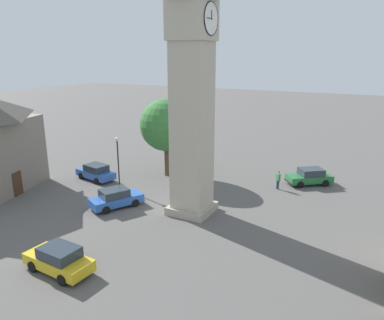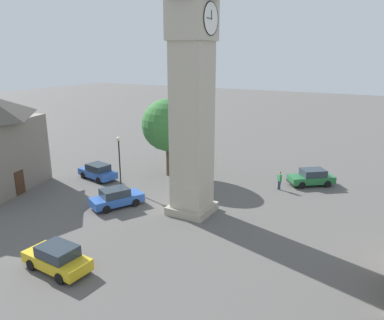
{
  "view_description": "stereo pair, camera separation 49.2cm",
  "coord_description": "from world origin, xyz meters",
  "px_view_note": "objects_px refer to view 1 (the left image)",
  "views": [
    {
      "loc": [
        23.41,
        12.33,
        11.74
      ],
      "look_at": [
        0.0,
        0.0,
        4.18
      ],
      "focal_mm": 34.65,
      "sensor_mm": 36.0,
      "label": 1
    },
    {
      "loc": [
        23.17,
        12.76,
        11.74
      ],
      "look_at": [
        0.0,
        0.0,
        4.18
      ],
      "focal_mm": 34.65,
      "sensor_mm": 36.0,
      "label": 2
    }
  ],
  "objects_px": {
    "car_red_corner": "(59,259)",
    "lamp_post": "(118,154)",
    "tree": "(166,125)",
    "car_silver_kerb": "(116,198)",
    "car_white_side": "(310,177)",
    "pedestrian": "(278,178)",
    "clock_tower": "(192,35)",
    "car_blue_kerb": "(96,172)"
  },
  "relations": [
    {
      "from": "car_red_corner",
      "to": "lamp_post",
      "type": "bearing_deg",
      "value": -155.59
    },
    {
      "from": "tree",
      "to": "car_silver_kerb",
      "type": "bearing_deg",
      "value": 4.28
    },
    {
      "from": "car_silver_kerb",
      "to": "car_white_side",
      "type": "relative_size",
      "value": 1.03
    },
    {
      "from": "pedestrian",
      "to": "lamp_post",
      "type": "relative_size",
      "value": 0.36
    },
    {
      "from": "car_silver_kerb",
      "to": "car_white_side",
      "type": "xyz_separation_m",
      "value": [
        -12.7,
        12.56,
        0.0
      ]
    },
    {
      "from": "car_silver_kerb",
      "to": "car_red_corner",
      "type": "height_order",
      "value": "same"
    },
    {
      "from": "tree",
      "to": "lamp_post",
      "type": "xyz_separation_m",
      "value": [
        5.1,
        -1.95,
        -1.93
      ]
    },
    {
      "from": "car_red_corner",
      "to": "tree",
      "type": "xyz_separation_m",
      "value": [
        -17.5,
        -3.68,
        4.36
      ]
    },
    {
      "from": "clock_tower",
      "to": "car_red_corner",
      "type": "relative_size",
      "value": 5.25
    },
    {
      "from": "car_silver_kerb",
      "to": "tree",
      "type": "xyz_separation_m",
      "value": [
        -8.79,
        -0.66,
        4.36
      ]
    },
    {
      "from": "car_red_corner",
      "to": "lamp_post",
      "type": "height_order",
      "value": "lamp_post"
    },
    {
      "from": "clock_tower",
      "to": "lamp_post",
      "type": "distance_m",
      "value": 13.03
    },
    {
      "from": "car_red_corner",
      "to": "pedestrian",
      "type": "bearing_deg",
      "value": 158.83
    },
    {
      "from": "clock_tower",
      "to": "lamp_post",
      "type": "bearing_deg",
      "value": -101.53
    },
    {
      "from": "clock_tower",
      "to": "car_silver_kerb",
      "type": "xyz_separation_m",
      "value": [
        1.98,
        -5.78,
        -12.25
      ]
    },
    {
      "from": "car_blue_kerb",
      "to": "pedestrian",
      "type": "relative_size",
      "value": 2.58
    },
    {
      "from": "pedestrian",
      "to": "lamp_post",
      "type": "distance_m",
      "value": 14.55
    },
    {
      "from": "pedestrian",
      "to": "tree",
      "type": "distance_m",
      "value": 11.76
    },
    {
      "from": "clock_tower",
      "to": "pedestrian",
      "type": "relative_size",
      "value": 13.13
    },
    {
      "from": "clock_tower",
      "to": "car_blue_kerb",
      "type": "distance_m",
      "value": 17.21
    },
    {
      "from": "clock_tower",
      "to": "car_white_side",
      "type": "bearing_deg",
      "value": 147.69
    },
    {
      "from": "tree",
      "to": "clock_tower",
      "type": "bearing_deg",
      "value": 43.41
    },
    {
      "from": "clock_tower",
      "to": "car_red_corner",
      "type": "bearing_deg",
      "value": -14.5
    },
    {
      "from": "car_silver_kerb",
      "to": "car_white_side",
      "type": "bearing_deg",
      "value": 135.31
    },
    {
      "from": "car_blue_kerb",
      "to": "car_silver_kerb",
      "type": "xyz_separation_m",
      "value": [
        4.43,
        6.05,
        0.0
      ]
    },
    {
      "from": "car_blue_kerb",
      "to": "car_white_side",
      "type": "distance_m",
      "value": 20.36
    },
    {
      "from": "clock_tower",
      "to": "car_silver_kerb",
      "type": "height_order",
      "value": "clock_tower"
    },
    {
      "from": "car_red_corner",
      "to": "car_white_side",
      "type": "xyz_separation_m",
      "value": [
        -21.4,
        9.54,
        0.0
      ]
    },
    {
      "from": "car_red_corner",
      "to": "car_blue_kerb",
      "type": "bearing_deg",
      "value": -145.37
    },
    {
      "from": "car_silver_kerb",
      "to": "pedestrian",
      "type": "relative_size",
      "value": 2.63
    },
    {
      "from": "clock_tower",
      "to": "car_silver_kerb",
      "type": "bearing_deg",
      "value": -71.08
    },
    {
      "from": "car_red_corner",
      "to": "pedestrian",
      "type": "relative_size",
      "value": 2.5
    },
    {
      "from": "car_silver_kerb",
      "to": "pedestrian",
      "type": "height_order",
      "value": "pedestrian"
    },
    {
      "from": "car_silver_kerb",
      "to": "clock_tower",
      "type": "bearing_deg",
      "value": 108.92
    },
    {
      "from": "clock_tower",
      "to": "car_white_side",
      "type": "height_order",
      "value": "clock_tower"
    },
    {
      "from": "pedestrian",
      "to": "tree",
      "type": "relative_size",
      "value": 0.22
    },
    {
      "from": "car_white_side",
      "to": "tree",
      "type": "relative_size",
      "value": 0.56
    },
    {
      "from": "clock_tower",
      "to": "car_silver_kerb",
      "type": "distance_m",
      "value": 13.69
    },
    {
      "from": "car_white_side",
      "to": "car_red_corner",
      "type": "bearing_deg",
      "value": -24.02
    },
    {
      "from": "car_blue_kerb",
      "to": "tree",
      "type": "bearing_deg",
      "value": 129.0
    },
    {
      "from": "car_blue_kerb",
      "to": "lamp_post",
      "type": "height_order",
      "value": "lamp_post"
    },
    {
      "from": "lamp_post",
      "to": "car_blue_kerb",
      "type": "bearing_deg",
      "value": -102.04
    }
  ]
}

